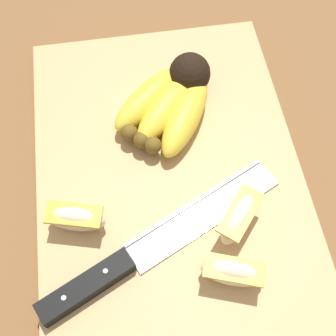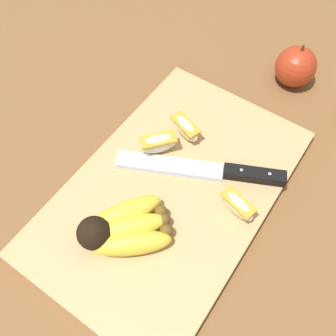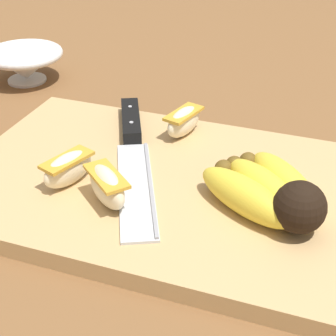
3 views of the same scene
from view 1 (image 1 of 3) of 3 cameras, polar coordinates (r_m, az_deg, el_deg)
name	(u,v)px [view 1 (image 1 of 3)]	position (r m, az deg, el deg)	size (l,w,h in m)	color
ground_plane	(173,204)	(0.51, 0.70, -4.60)	(6.00, 6.00, 0.00)	brown
cutting_board	(169,195)	(0.50, 0.17, -3.44)	(0.47, 0.29, 0.02)	tan
banana_bunch	(171,101)	(0.53, 0.40, 8.44)	(0.14, 0.14, 0.05)	black
chefs_knife	(129,260)	(0.46, -4.92, -11.43)	(0.15, 0.27, 0.02)	silver
apple_wedge_near	(239,217)	(0.46, 8.97, -6.14)	(0.06, 0.06, 0.04)	beige
apple_wedge_middle	(233,273)	(0.45, 8.18, -12.93)	(0.04, 0.07, 0.04)	beige
apple_wedge_far	(76,218)	(0.47, -11.57, -6.26)	(0.04, 0.06, 0.03)	beige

